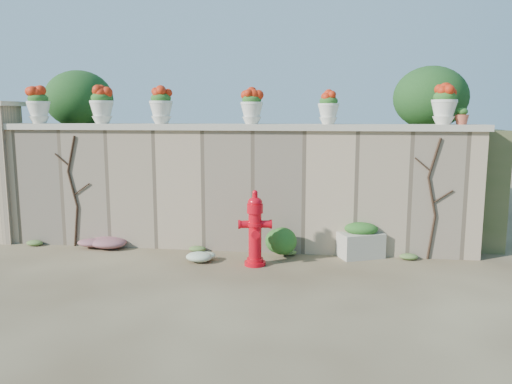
# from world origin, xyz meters

# --- Properties ---
(ground) EXTENTS (80.00, 80.00, 0.00)m
(ground) POSITION_xyz_m (0.00, 0.00, 0.00)
(ground) COLOR #483724
(ground) RESTS_ON ground
(stone_wall) EXTENTS (8.00, 0.40, 2.00)m
(stone_wall) POSITION_xyz_m (0.00, 1.80, 1.00)
(stone_wall) COLOR tan
(stone_wall) RESTS_ON ground
(wall_cap) EXTENTS (8.10, 0.52, 0.10)m
(wall_cap) POSITION_xyz_m (0.00, 1.80, 2.05)
(wall_cap) COLOR #BFB6A2
(wall_cap) RESTS_ON stone_wall
(gate_pillar) EXTENTS (0.72, 0.72, 2.48)m
(gate_pillar) POSITION_xyz_m (-4.15, 1.80, 1.26)
(gate_pillar) COLOR tan
(gate_pillar) RESTS_ON ground
(raised_fill) EXTENTS (9.00, 6.00, 2.00)m
(raised_fill) POSITION_xyz_m (0.00, 5.00, 1.00)
(raised_fill) COLOR #384C23
(raised_fill) RESTS_ON ground
(back_shrub_left) EXTENTS (1.30, 1.30, 1.10)m
(back_shrub_left) POSITION_xyz_m (-3.20, 3.00, 2.55)
(back_shrub_left) COLOR #143814
(back_shrub_left) RESTS_ON raised_fill
(back_shrub_right) EXTENTS (1.30, 1.30, 1.10)m
(back_shrub_right) POSITION_xyz_m (3.40, 3.00, 2.55)
(back_shrub_right) COLOR #143814
(back_shrub_right) RESTS_ON raised_fill
(vine_left) EXTENTS (0.60, 0.04, 1.91)m
(vine_left) POSITION_xyz_m (-2.67, 1.58, 0.99)
(vine_left) COLOR black
(vine_left) RESTS_ON ground
(vine_right) EXTENTS (0.60, 0.04, 1.91)m
(vine_right) POSITION_xyz_m (3.23, 1.58, 0.99)
(vine_right) COLOR black
(vine_right) RESTS_ON ground
(fire_hydrant) EXTENTS (0.49, 0.35, 1.14)m
(fire_hydrant) POSITION_xyz_m (0.55, 0.90, 0.57)
(fire_hydrant) COLOR red
(fire_hydrant) RESTS_ON ground
(planter_box) EXTENTS (0.78, 0.64, 0.57)m
(planter_box) POSITION_xyz_m (2.16, 1.55, 0.26)
(planter_box) COLOR #BFB6A2
(planter_box) RESTS_ON ground
(green_shrub) EXTENTS (0.66, 0.59, 0.62)m
(green_shrub) POSITION_xyz_m (0.83, 1.37, 0.31)
(green_shrub) COLOR #1E5119
(green_shrub) RESTS_ON ground
(magenta_clump) EXTENTS (0.86, 0.57, 0.23)m
(magenta_clump) POSITION_xyz_m (-2.17, 1.52, 0.11)
(magenta_clump) COLOR #B5246F
(magenta_clump) RESTS_ON ground
(white_flowers) EXTENTS (0.52, 0.41, 0.19)m
(white_flowers) POSITION_xyz_m (-0.26, 0.98, 0.09)
(white_flowers) COLOR white
(white_flowers) RESTS_ON ground
(urn_pot_0) EXTENTS (0.39, 0.39, 0.61)m
(urn_pot_0) POSITION_xyz_m (-3.34, 1.80, 2.40)
(urn_pot_0) COLOR silver
(urn_pot_0) RESTS_ON wall_cap
(urn_pot_1) EXTENTS (0.40, 0.40, 0.62)m
(urn_pot_1) POSITION_xyz_m (-2.19, 1.80, 2.41)
(urn_pot_1) COLOR silver
(urn_pot_1) RESTS_ON wall_cap
(urn_pot_2) EXTENTS (0.39, 0.39, 0.61)m
(urn_pot_2) POSITION_xyz_m (-1.15, 1.80, 2.40)
(urn_pot_2) COLOR silver
(urn_pot_2) RESTS_ON wall_cap
(urn_pot_3) EXTENTS (0.36, 0.36, 0.57)m
(urn_pot_3) POSITION_xyz_m (0.37, 1.80, 2.38)
(urn_pot_3) COLOR silver
(urn_pot_3) RESTS_ON wall_cap
(urn_pot_4) EXTENTS (0.34, 0.34, 0.53)m
(urn_pot_4) POSITION_xyz_m (1.61, 1.80, 2.36)
(urn_pot_4) COLOR silver
(urn_pot_4) RESTS_ON wall_cap
(urn_pot_5) EXTENTS (0.39, 0.39, 0.61)m
(urn_pot_5) POSITION_xyz_m (3.37, 1.80, 2.40)
(urn_pot_5) COLOR silver
(urn_pot_5) RESTS_ON wall_cap
(terracotta_pot) EXTENTS (0.21, 0.21, 0.25)m
(terracotta_pot) POSITION_xyz_m (3.64, 1.80, 2.21)
(terracotta_pot) COLOR #B14E36
(terracotta_pot) RESTS_ON wall_cap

